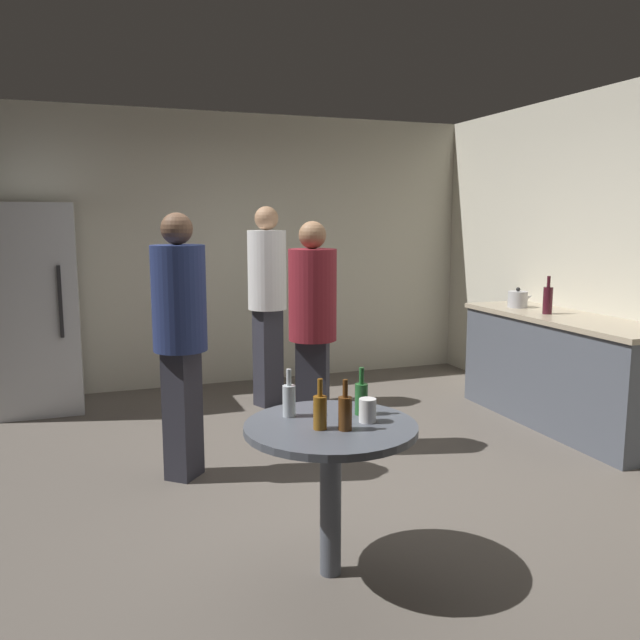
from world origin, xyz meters
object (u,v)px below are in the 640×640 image
kettle (518,299)px  foreground_table (331,446)px  beer_bottle_clear (289,399)px  plastic_cup_white (368,410)px  person_in_navy_shirt (180,326)px  refrigerator (36,308)px  beer_bottle_amber (320,411)px  beer_bottle_green (361,397)px  person_in_white_shirt (267,290)px  person_in_maroon_shirt (313,319)px  beer_bottle_brown (345,412)px  wine_bottle_on_counter (548,300)px

kettle → foreground_table: bearing=-140.9°
beer_bottle_clear → plastic_cup_white: size_ratio=2.09×
plastic_cup_white → person_in_navy_shirt: bearing=114.0°
refrigerator → beer_bottle_clear: refrigerator is taller
kettle → plastic_cup_white: (-2.36, -2.08, -0.18)m
beer_bottle_amber → beer_bottle_green: (0.26, 0.14, 0.00)m
person_in_white_shirt → beer_bottle_green: bearing=-28.5°
beer_bottle_clear → person_in_white_shirt: person_in_white_shirt is taller
kettle → person_in_maroon_shirt: (-2.06, -0.44, -0.01)m
plastic_cup_white → person_in_white_shirt: bearing=83.8°
foreground_table → beer_bottle_amber: beer_bottle_amber is taller
refrigerator → person_in_white_shirt: 2.00m
kettle → refrigerator: bearing=161.2°
person_in_navy_shirt → person_in_white_shirt: bearing=96.7°
refrigerator → kettle: 4.19m
beer_bottle_brown → beer_bottle_clear: 0.33m
beer_bottle_green → person_in_maroon_shirt: size_ratio=0.14×
foreground_table → beer_bottle_brown: beer_bottle_brown is taller
beer_bottle_brown → person_in_maroon_shirt: (0.45, 1.72, 0.15)m
foreground_table → beer_bottle_green: size_ratio=3.48×
beer_bottle_amber → person_in_navy_shirt: person_in_navy_shirt is taller
plastic_cup_white → person_in_white_shirt: person_in_white_shirt is taller
person_in_maroon_shirt → foreground_table: bearing=13.0°
wine_bottle_on_counter → person_in_navy_shirt: person_in_navy_shirt is taller
beer_bottle_clear → person_in_navy_shirt: bearing=104.9°
person_in_white_shirt → kettle: bearing=46.0°
foreground_table → person_in_white_shirt: size_ratio=0.45×
beer_bottle_clear → person_in_white_shirt: size_ratio=0.13×
plastic_cup_white → person_in_white_shirt: 2.92m
refrigerator → beer_bottle_green: (1.63, -3.32, -0.08)m
beer_bottle_clear → person_in_navy_shirt: (-0.33, 1.25, 0.18)m
refrigerator → beer_bottle_green: bearing=-63.8°
plastic_cup_white → person_in_navy_shirt: person_in_navy_shirt is taller
foreground_table → beer_bottle_green: 0.28m
beer_bottle_green → person_in_navy_shirt: bearing=116.6°
beer_bottle_green → kettle: bearing=40.0°
refrigerator → beer_bottle_clear: bearing=-68.2°
beer_bottle_clear → person_in_maroon_shirt: person_in_maroon_shirt is taller
refrigerator → foreground_table: size_ratio=2.25×
wine_bottle_on_counter → refrigerator: bearing=155.7°
refrigerator → wine_bottle_on_counter: bearing=-24.3°
refrigerator → person_in_maroon_shirt: bearing=-43.1°
beer_bottle_brown → wine_bottle_on_counter: bearing=35.0°
foreground_table → person_in_navy_shirt: bearing=108.5°
refrigerator → plastic_cup_white: (1.61, -3.43, -0.11)m
foreground_table → person_in_navy_shirt: (-0.48, 1.43, 0.37)m
beer_bottle_brown → person_in_white_shirt: bearing=81.3°
kettle → person_in_maroon_shirt: size_ratio=0.15×
person_in_maroon_shirt → beer_bottle_green: bearing=18.8°
wine_bottle_on_counter → plastic_cup_white: wine_bottle_on_counter is taller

